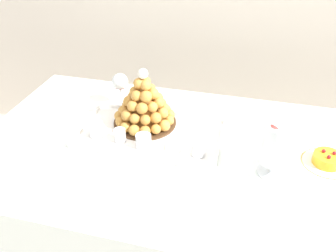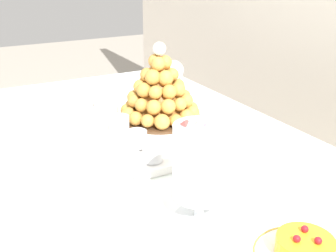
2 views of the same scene
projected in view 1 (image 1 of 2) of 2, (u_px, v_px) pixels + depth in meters
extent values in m
cylinder|color=brown|center=(72.00, 144.00, 2.10)|extent=(0.04, 0.04, 0.77)
cube|color=brown|center=(188.00, 152.00, 1.41)|extent=(1.68, 0.90, 0.02)
cube|color=white|center=(188.00, 149.00, 1.41)|extent=(1.74, 0.96, 0.00)
cube|color=white|center=(205.00, 125.00, 1.90)|extent=(1.74, 0.01, 0.38)
cube|color=white|center=(11.00, 154.00, 1.69)|extent=(0.01, 0.96, 0.38)
cube|color=white|center=(151.00, 135.00, 1.48)|extent=(0.59, 0.33, 0.01)
cube|color=white|center=(138.00, 156.00, 1.34)|extent=(0.59, 0.01, 0.02)
cube|color=white|center=(161.00, 112.00, 1.61)|extent=(0.59, 0.01, 0.02)
cube|color=white|center=(86.00, 123.00, 1.53)|extent=(0.01, 0.33, 0.02)
cube|color=white|center=(220.00, 143.00, 1.41)|extent=(0.01, 0.33, 0.02)
cylinder|color=white|center=(151.00, 134.00, 1.48)|extent=(0.31, 0.31, 0.00)
cylinder|color=#4C331E|center=(145.00, 122.00, 1.54)|extent=(0.28, 0.28, 0.01)
cone|color=#B07432|center=(144.00, 101.00, 1.49)|extent=(0.19, 0.19, 0.20)
sphere|color=gold|center=(169.00, 121.00, 1.51)|extent=(0.04, 0.04, 0.04)
sphere|color=gold|center=(170.00, 114.00, 1.54)|extent=(0.05, 0.05, 0.05)
sphere|color=gold|center=(166.00, 110.00, 1.58)|extent=(0.05, 0.05, 0.05)
sphere|color=gold|center=(159.00, 106.00, 1.61)|extent=(0.04, 0.04, 0.04)
sphere|color=gold|center=(150.00, 104.00, 1.62)|extent=(0.05, 0.05, 0.05)
sphere|color=gold|center=(140.00, 104.00, 1.62)|extent=(0.04, 0.04, 0.04)
sphere|color=gold|center=(131.00, 107.00, 1.60)|extent=(0.04, 0.04, 0.04)
sphere|color=gold|center=(123.00, 111.00, 1.57)|extent=(0.05, 0.05, 0.05)
sphere|color=gold|center=(120.00, 116.00, 1.53)|extent=(0.05, 0.05, 0.05)
sphere|color=gold|center=(120.00, 122.00, 1.49)|extent=(0.04, 0.04, 0.04)
sphere|color=gold|center=(125.00, 127.00, 1.46)|extent=(0.05, 0.05, 0.05)
sphere|color=gold|center=(134.00, 130.00, 1.44)|extent=(0.05, 0.05, 0.05)
sphere|color=gold|center=(145.00, 131.00, 1.44)|extent=(0.05, 0.05, 0.05)
sphere|color=gold|center=(156.00, 129.00, 1.45)|extent=(0.04, 0.04, 0.04)
sphere|color=gold|center=(164.00, 126.00, 1.47)|extent=(0.05, 0.05, 0.05)
sphere|color=gold|center=(165.00, 108.00, 1.51)|extent=(0.04, 0.04, 0.04)
sphere|color=gold|center=(161.00, 103.00, 1.55)|extent=(0.05, 0.05, 0.05)
sphere|color=gold|center=(153.00, 100.00, 1.57)|extent=(0.04, 0.04, 0.04)
sphere|color=gold|center=(144.00, 99.00, 1.58)|extent=(0.04, 0.04, 0.04)
sphere|color=gold|center=(134.00, 101.00, 1.56)|extent=(0.05, 0.05, 0.05)
sphere|color=gold|center=(127.00, 105.00, 1.54)|extent=(0.04, 0.04, 0.04)
sphere|color=gold|center=(124.00, 110.00, 1.50)|extent=(0.04, 0.04, 0.04)
sphere|color=gold|center=(127.00, 116.00, 1.47)|extent=(0.05, 0.05, 0.05)
sphere|color=gold|center=(135.00, 119.00, 1.44)|extent=(0.04, 0.04, 0.04)
sphere|color=gold|center=(145.00, 120.00, 1.43)|extent=(0.04, 0.04, 0.04)
sphere|color=gold|center=(156.00, 118.00, 1.45)|extent=(0.05, 0.05, 0.05)
sphere|color=gold|center=(163.00, 113.00, 1.48)|extent=(0.05, 0.05, 0.05)
sphere|color=gold|center=(158.00, 98.00, 1.51)|extent=(0.05, 0.05, 0.05)
sphere|color=gold|center=(151.00, 94.00, 1.53)|extent=(0.04, 0.04, 0.04)
sphere|color=gold|center=(141.00, 94.00, 1.53)|extent=(0.04, 0.04, 0.04)
sphere|color=gold|center=(132.00, 97.00, 1.51)|extent=(0.04, 0.04, 0.04)
sphere|color=gold|center=(129.00, 101.00, 1.48)|extent=(0.05, 0.05, 0.05)
sphere|color=gold|center=(133.00, 106.00, 1.45)|extent=(0.05, 0.05, 0.05)
sphere|color=gold|center=(142.00, 108.00, 1.43)|extent=(0.05, 0.05, 0.05)
sphere|color=gold|center=(152.00, 107.00, 1.44)|extent=(0.04, 0.04, 0.04)
sphere|color=gold|center=(159.00, 103.00, 1.47)|extent=(0.05, 0.05, 0.05)
sphere|color=gold|center=(151.00, 89.00, 1.48)|extent=(0.04, 0.04, 0.04)
sphere|color=gold|center=(142.00, 88.00, 1.49)|extent=(0.04, 0.04, 0.04)
sphere|color=gold|center=(134.00, 91.00, 1.47)|extent=(0.04, 0.04, 0.04)
sphere|color=gold|center=(136.00, 96.00, 1.44)|extent=(0.05, 0.05, 0.05)
sphere|color=gold|center=(146.00, 97.00, 1.43)|extent=(0.05, 0.05, 0.05)
sphere|color=gold|center=(153.00, 94.00, 1.45)|extent=(0.05, 0.05, 0.05)
sphere|color=gold|center=(145.00, 82.00, 1.45)|extent=(0.05, 0.05, 0.05)
sphere|color=gold|center=(139.00, 83.00, 1.44)|extent=(0.05, 0.05, 0.05)
sphere|color=gold|center=(146.00, 85.00, 1.43)|extent=(0.05, 0.05, 0.05)
sphere|color=white|center=(143.00, 74.00, 1.41)|extent=(0.04, 0.04, 0.04)
cylinder|color=silver|center=(96.00, 130.00, 1.45)|extent=(0.05, 0.05, 0.06)
cylinder|color=gold|center=(96.00, 133.00, 1.46)|extent=(0.05, 0.05, 0.02)
cylinder|color=#EAC166|center=(95.00, 129.00, 1.45)|extent=(0.05, 0.05, 0.02)
sphere|color=brown|center=(96.00, 127.00, 1.44)|extent=(0.01, 0.01, 0.01)
cylinder|color=silver|center=(120.00, 135.00, 1.42)|extent=(0.05, 0.05, 0.05)
cylinder|color=gold|center=(120.00, 138.00, 1.43)|extent=(0.04, 0.04, 0.02)
cylinder|color=#EAC166|center=(120.00, 134.00, 1.42)|extent=(0.04, 0.04, 0.02)
sphere|color=brown|center=(118.00, 132.00, 1.41)|extent=(0.01, 0.01, 0.01)
cylinder|color=silver|center=(144.00, 141.00, 1.39)|extent=(0.06, 0.06, 0.06)
cylinder|color=#F4EAC6|center=(144.00, 144.00, 1.40)|extent=(0.06, 0.06, 0.02)
cylinder|color=white|center=(143.00, 140.00, 1.39)|extent=(0.06, 0.06, 0.02)
sphere|color=brown|center=(144.00, 137.00, 1.38)|extent=(0.02, 0.02, 0.02)
cylinder|color=silver|center=(172.00, 145.00, 1.37)|extent=(0.06, 0.06, 0.05)
cylinder|color=brown|center=(172.00, 148.00, 1.38)|extent=(0.05, 0.05, 0.02)
cylinder|color=#8C603D|center=(172.00, 145.00, 1.37)|extent=(0.05, 0.05, 0.01)
sphere|color=brown|center=(172.00, 142.00, 1.37)|extent=(0.02, 0.02, 0.02)
cylinder|color=silver|center=(199.00, 149.00, 1.35)|extent=(0.05, 0.05, 0.05)
cylinder|color=gold|center=(198.00, 152.00, 1.36)|extent=(0.05, 0.05, 0.02)
cylinder|color=#EAC166|center=(199.00, 148.00, 1.35)|extent=(0.05, 0.05, 0.02)
sphere|color=brown|center=(201.00, 145.00, 1.34)|extent=(0.01, 0.01, 0.01)
cylinder|color=white|center=(271.00, 172.00, 1.28)|extent=(0.10, 0.10, 0.01)
cylinder|color=white|center=(272.00, 166.00, 1.27)|extent=(0.02, 0.02, 0.05)
cylinder|color=white|center=(277.00, 143.00, 1.21)|extent=(0.11, 0.11, 0.15)
cylinder|color=pink|center=(281.00, 158.00, 1.24)|extent=(0.05, 0.04, 0.05)
cylinder|color=yellow|center=(274.00, 153.00, 1.26)|extent=(0.04, 0.04, 0.03)
cylinder|color=#F9A54C|center=(271.00, 156.00, 1.25)|extent=(0.05, 0.05, 0.03)
cylinder|color=yellow|center=(274.00, 160.00, 1.23)|extent=(0.05, 0.04, 0.04)
cylinder|color=#72B2E0|center=(282.00, 151.00, 1.24)|extent=(0.04, 0.04, 0.04)
cylinder|color=#9ED860|center=(273.00, 150.00, 1.25)|extent=(0.06, 0.04, 0.06)
cylinder|color=pink|center=(269.00, 155.00, 1.22)|extent=(0.04, 0.04, 0.04)
cylinder|color=#E54C47|center=(278.00, 157.00, 1.21)|extent=(0.06, 0.04, 0.06)
cylinder|color=yellow|center=(280.00, 146.00, 1.24)|extent=(0.04, 0.04, 0.02)
cylinder|color=yellow|center=(272.00, 149.00, 1.22)|extent=(0.05, 0.04, 0.04)
cylinder|color=#72B2E0|center=(282.00, 154.00, 1.20)|extent=(0.04, 0.04, 0.05)
cylinder|color=#72B2E0|center=(273.00, 141.00, 1.23)|extent=(0.05, 0.04, 0.03)
cylinder|color=#D199D8|center=(270.00, 147.00, 1.20)|extent=(0.05, 0.04, 0.03)
cylinder|color=#9ED860|center=(281.00, 147.00, 1.21)|extent=(0.06, 0.05, 0.05)
cylinder|color=#F9A54C|center=(274.00, 139.00, 1.22)|extent=(0.05, 0.04, 0.04)
cylinder|color=#F9A54C|center=(276.00, 143.00, 1.19)|extent=(0.05, 0.04, 0.05)
cylinder|color=#72B2E0|center=(281.00, 141.00, 1.20)|extent=(0.05, 0.05, 0.05)
cylinder|color=#E54C47|center=(272.00, 135.00, 1.20)|extent=(0.05, 0.04, 0.05)
cylinder|color=#E54C47|center=(281.00, 139.00, 1.18)|extent=(0.06, 0.04, 0.06)
cylinder|color=brown|center=(281.00, 134.00, 1.21)|extent=(0.05, 0.04, 0.04)
cylinder|color=pink|center=(271.00, 132.00, 1.18)|extent=(0.05, 0.05, 0.04)
cylinder|color=#F9A54C|center=(285.00, 136.00, 1.17)|extent=(0.04, 0.04, 0.03)
cylinder|color=#F9A54C|center=(281.00, 128.00, 1.21)|extent=(0.04, 0.05, 0.02)
cylinder|color=#E54C47|center=(275.00, 130.00, 1.16)|extent=(0.06, 0.04, 0.06)
cylinder|color=#E54C47|center=(286.00, 131.00, 1.16)|extent=(0.04, 0.04, 0.03)
cylinder|color=#D199D8|center=(284.00, 126.00, 1.18)|extent=(0.06, 0.04, 0.06)
cylinder|color=#F9A54C|center=(277.00, 127.00, 1.18)|extent=(0.04, 0.04, 0.04)
cylinder|color=white|center=(326.00, 164.00, 1.32)|extent=(0.19, 0.19, 0.01)
torus|color=gold|center=(326.00, 163.00, 1.32)|extent=(0.18, 0.18, 0.00)
cylinder|color=yellow|center=(327.00, 159.00, 1.31)|extent=(0.11, 0.11, 0.04)
sphere|color=#A51923|center=(334.00, 153.00, 1.30)|extent=(0.01, 0.01, 0.01)
sphere|color=#A51923|center=(324.00, 151.00, 1.31)|extent=(0.01, 0.01, 0.01)
sphere|color=#A51923|center=(329.00, 157.00, 1.28)|extent=(0.01, 0.01, 0.01)
cylinder|color=silver|center=(122.00, 104.00, 1.70)|extent=(0.06, 0.06, 0.00)
cylinder|color=silver|center=(121.00, 96.00, 1.68)|extent=(0.01, 0.01, 0.08)
sphere|color=silver|center=(120.00, 81.00, 1.63)|extent=(0.08, 0.08, 0.08)
cylinder|color=maroon|center=(120.00, 84.00, 1.64)|extent=(0.05, 0.05, 0.03)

